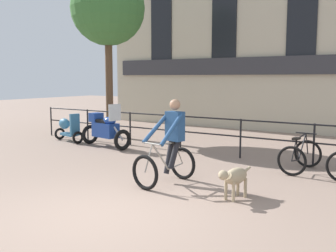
{
  "coord_description": "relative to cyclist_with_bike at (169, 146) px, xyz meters",
  "views": [
    {
      "loc": [
        4.08,
        -4.44,
        2.13
      ],
      "look_at": [
        -0.76,
        2.86,
        1.05
      ],
      "focal_mm": 42.0,
      "sensor_mm": 36.0,
      "label": 1
    }
  ],
  "objects": [
    {
      "name": "cyclist_with_bike",
      "position": [
        0.0,
        0.0,
        0.0
      ],
      "size": [
        0.85,
        1.26,
        1.7
      ],
      "rotation": [
        0.0,
        0.0,
        -0.15
      ],
      "color": "black",
      "rests_on": "ground_plane"
    },
    {
      "name": "ground_plane",
      "position": [
        0.21,
        -2.08,
        -0.76
      ],
      "size": [
        60.0,
        60.0,
        0.0
      ],
      "primitive_type": "plane",
      "color": "gray"
    },
    {
      "name": "dog",
      "position": [
        1.55,
        -0.27,
        -0.36
      ],
      "size": [
        0.36,
        0.92,
        0.58
      ],
      "rotation": [
        0.0,
        0.0,
        -0.21
      ],
      "color": "tan",
      "rests_on": "ground_plane"
    },
    {
      "name": "parked_motorcycle",
      "position": [
        -3.95,
        2.41,
        -0.2
      ],
      "size": [
        1.84,
        0.93,
        1.35
      ],
      "rotation": [
        0.0,
        0.0,
        1.39
      ],
      "color": "black",
      "rests_on": "ground_plane"
    },
    {
      "name": "parked_scooter",
      "position": [
        -5.74,
        2.52,
        -0.3
      ],
      "size": [
        1.34,
        0.68,
        0.96
      ],
      "rotation": [
        0.0,
        0.0,
        1.35
      ],
      "color": "black",
      "rests_on": "ground_plane"
    },
    {
      "name": "tree_canalside_left",
      "position": [
        -5.29,
        4.12,
        3.75
      ],
      "size": [
        2.61,
        2.61,
        5.86
      ],
      "color": "brown",
      "rests_on": "ground_plane"
    },
    {
      "name": "canal_railing",
      "position": [
        0.21,
        3.12,
        -0.05
      ],
      "size": [
        15.05,
        0.05,
        1.05
      ],
      "color": "black",
      "rests_on": "ground_plane"
    },
    {
      "name": "building_facade",
      "position": [
        0.21,
        8.91,
        4.22
      ],
      "size": [
        18.0,
        0.72,
        10.01
      ],
      "color": "#BCB299",
      "rests_on": "ground_plane"
    },
    {
      "name": "parked_bicycle_near_lamp",
      "position": [
        1.94,
        2.47,
        -0.41
      ],
      "size": [
        0.74,
        1.16,
        0.86
      ],
      "rotation": [
        0.0,
        0.0,
        3.07
      ],
      "color": "black",
      "rests_on": "ground_plane"
    }
  ]
}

